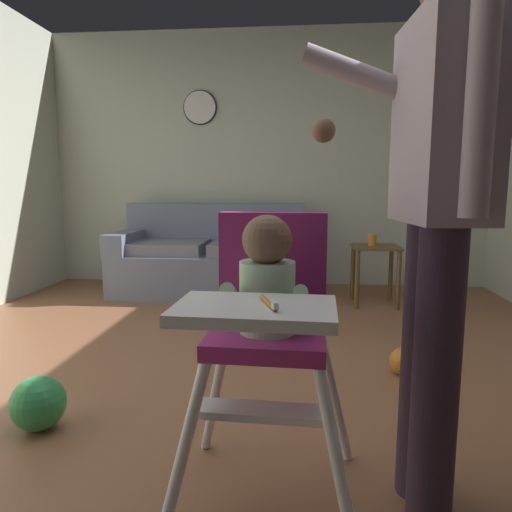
% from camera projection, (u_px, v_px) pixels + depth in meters
% --- Properties ---
extents(ground, '(6.10, 7.11, 0.10)m').
position_uv_depth(ground, '(226.00, 405.00, 2.33)').
color(ground, '#8F5B3E').
extents(wall_far, '(5.30, 0.06, 2.61)m').
position_uv_depth(wall_far, '(267.00, 160.00, 4.88)').
color(wall_far, beige).
rests_on(wall_far, ground).
extents(couch, '(1.81, 0.86, 0.86)m').
position_uv_depth(couch, '(212.00, 259.00, 4.56)').
color(couch, slate).
rests_on(couch, ground).
extents(high_chair, '(0.63, 0.74, 0.95)m').
position_uv_depth(high_chair, '(268.00, 306.00, 1.46)').
color(high_chair, white).
rests_on(high_chair, ground).
extents(adult_standing, '(0.53, 0.50, 1.70)m').
position_uv_depth(adult_standing, '(436.00, 208.00, 1.39)').
color(adult_standing, '#322434').
rests_on(adult_standing, ground).
extents(toy_ball, '(0.23, 0.23, 0.23)m').
position_uv_depth(toy_ball, '(38.00, 403.00, 1.99)').
color(toy_ball, green).
rests_on(toy_ball, ground).
extents(toy_ball_second, '(0.15, 0.15, 0.15)m').
position_uv_depth(toy_ball_second, '(404.00, 361.00, 2.57)').
color(toy_ball_second, orange).
rests_on(toy_ball_second, ground).
extents(side_table, '(0.40, 0.40, 0.52)m').
position_uv_depth(side_table, '(375.00, 262.00, 4.06)').
color(side_table, brown).
rests_on(side_table, ground).
extents(sippy_cup, '(0.07, 0.07, 0.10)m').
position_uv_depth(sippy_cup, '(372.00, 240.00, 4.04)').
color(sippy_cup, orange).
rests_on(sippy_cup, side_table).
extents(wall_clock, '(0.35, 0.04, 0.35)m').
position_uv_depth(wall_clock, '(200.00, 108.00, 4.82)').
color(wall_clock, white).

